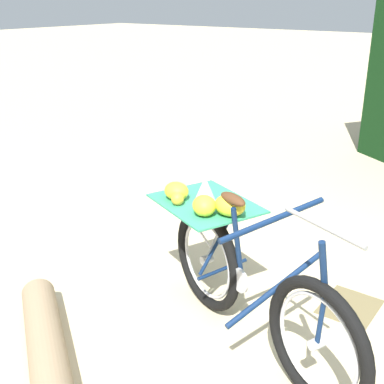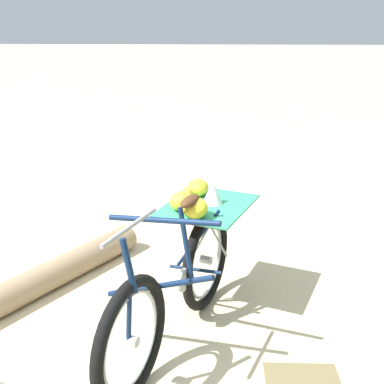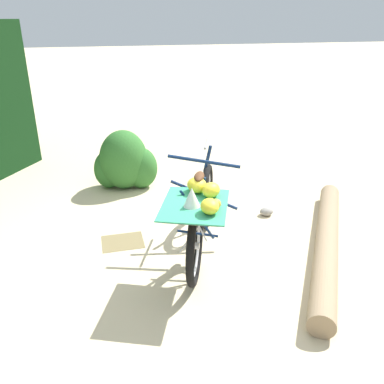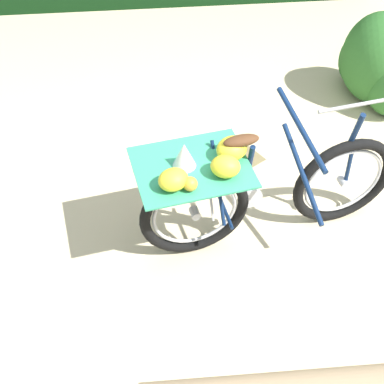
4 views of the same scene
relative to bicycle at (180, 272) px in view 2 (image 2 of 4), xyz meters
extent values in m
plane|color=beige|center=(-0.12, -0.09, -0.47)|extent=(60.00, 60.00, 0.00)
torus|color=black|center=(-0.23, -0.59, -0.11)|extent=(0.34, 0.70, 0.73)
torus|color=#B7B7BC|center=(-0.23, -0.59, -0.11)|extent=(0.24, 0.53, 0.57)
cylinder|color=#B7B7BC|center=(-0.23, -0.59, -0.11)|extent=(0.10, 0.09, 0.06)
torus|color=black|center=(0.16, 0.39, -0.11)|extent=(0.34, 0.70, 0.73)
torus|color=#B7B7BC|center=(0.16, 0.39, -0.11)|extent=(0.24, 0.53, 0.57)
cylinder|color=#B7B7BC|center=(0.16, 0.39, -0.11)|extent=(0.10, 0.09, 0.06)
cylinder|color=#0F2347|center=(-0.11, -0.29, 0.06)|extent=(0.66, 0.30, 0.30)
cylinder|color=#0F2347|center=(-0.08, -0.22, 0.45)|extent=(0.67, 0.30, 0.11)
cylinder|color=#0F2347|center=(0.04, 0.07, 0.16)|extent=(0.12, 0.07, 0.49)
cylinder|color=#0F2347|center=(0.09, 0.21, -0.09)|extent=(0.36, 0.17, 0.05)
cylinder|color=#0F2347|center=(0.11, 0.25, 0.12)|extent=(0.31, 0.14, 0.47)
cylinder|color=#0F2347|center=(-0.24, -0.60, 0.04)|extent=(0.05, 0.04, 0.30)
cylinder|color=#0F2347|center=(-0.23, -0.58, 0.34)|extent=(0.10, 0.07, 0.30)
cylinder|color=gray|center=(-0.22, -0.55, 0.55)|extent=(0.22, 0.49, 0.02)
ellipsoid|color=#4C2D19|center=(0.06, 0.13, 0.44)|extent=(0.17, 0.24, 0.06)
cylinder|color=#B7B7BC|center=(0.02, 0.03, -0.08)|extent=(0.08, 0.16, 0.16)
cylinder|color=#B7B7BC|center=(0.13, 0.30, 0.08)|extent=(0.20, 0.09, 0.39)
cylinder|color=#B7B7BC|center=(0.21, 0.49, 0.08)|extent=(0.23, 0.11, 0.39)
cube|color=brown|center=(0.17, 0.40, 0.28)|extent=(0.63, 0.72, 0.02)
cube|color=#33936B|center=(0.17, 0.40, 0.30)|extent=(0.76, 0.83, 0.01)
ellipsoid|color=yellow|center=(0.00, 0.30, 0.37)|extent=(0.23, 0.23, 0.13)
ellipsoid|color=yellow|center=(0.10, 0.59, 0.37)|extent=(0.18, 0.20, 0.12)
ellipsoid|color=yellow|center=(0.09, 0.17, 0.37)|extent=(0.18, 0.21, 0.13)
sphere|color=gold|center=(0.03, 0.53, 0.35)|extent=(0.08, 0.08, 0.08)
cone|color=white|center=(0.21, 0.43, 0.39)|extent=(0.18, 0.18, 0.16)
cylinder|color=#937A5B|center=(-1.26, 0.25, -0.36)|extent=(1.60, 2.28, 0.22)
cube|color=olive|center=(0.74, -0.45, -0.47)|extent=(0.44, 0.36, 0.01)
camera|label=1|loc=(-2.33, -1.33, 1.57)|focal=46.67mm
camera|label=2|loc=(0.18, -2.96, 1.59)|focal=48.63mm
camera|label=3|loc=(0.94, 3.29, 1.75)|focal=37.27mm
camera|label=4|loc=(-1.71, 1.87, 2.54)|focal=51.89mm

